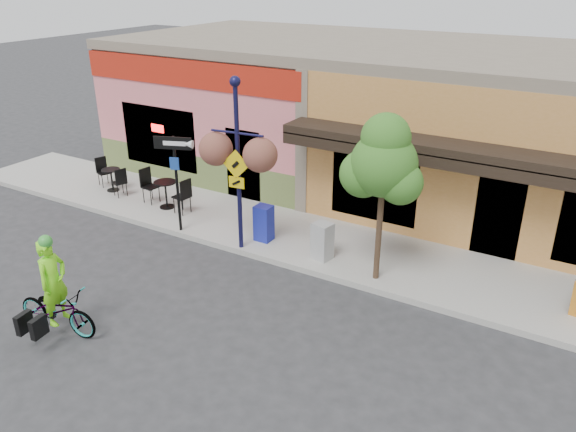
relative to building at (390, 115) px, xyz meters
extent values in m
plane|color=#2D2D30|center=(0.00, -7.50, -2.25)|extent=(90.00, 90.00, 0.00)
cube|color=#9E9B93|center=(0.00, -5.50, -2.17)|extent=(24.00, 3.00, 0.15)
cube|color=#A8A59E|center=(0.00, -6.95, -2.17)|extent=(24.00, 0.12, 0.15)
imported|color=maroon|center=(-2.40, -11.46, -1.77)|extent=(1.90, 0.88, 0.96)
imported|color=#81FF1A|center=(-2.35, -11.46, -1.36)|extent=(0.51, 0.70, 1.77)
camera|label=1|loc=(6.26, -17.21, 4.45)|focal=35.00mm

